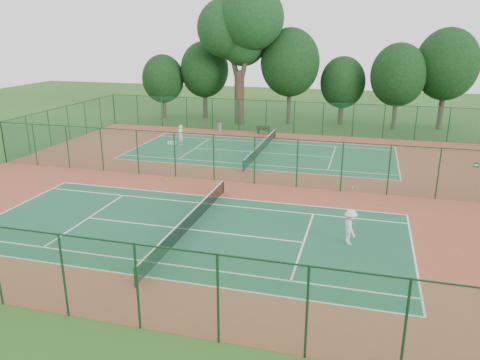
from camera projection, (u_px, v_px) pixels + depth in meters
name	position (u px, v px, depth m)	size (l,w,h in m)	color
ground	(234.00, 182.00, 34.40)	(120.00, 120.00, 0.00)	#29551A
red_pad	(234.00, 182.00, 34.39)	(40.00, 36.00, 0.01)	brown
court_near	(189.00, 229.00, 26.12)	(23.77, 10.97, 0.01)	#1B5637
court_far	(261.00, 153.00, 42.66)	(23.77, 10.97, 0.01)	#20653C
fence_north	(280.00, 117.00, 50.39)	(40.00, 0.09, 3.50)	#1B512E
fence_south	(100.00, 281.00, 17.32)	(40.00, 0.09, 3.50)	#1B532C
fence_west	(3.00, 142.00, 38.90)	(0.09, 36.00, 3.50)	#1B512D
fence_divider	(234.00, 159.00, 33.86)	(40.00, 0.09, 3.50)	#1B5232
tennis_net_near	(189.00, 221.00, 25.96)	(0.10, 12.90, 0.97)	#13341C
tennis_net_far	(261.00, 147.00, 42.50)	(0.10, 12.90, 0.97)	#12321E
player_near	(350.00, 227.00, 24.11)	(1.21, 0.69, 1.87)	silver
player_far	(180.00, 135.00, 45.04)	(0.72, 0.48, 1.99)	white
trash_bin	(220.00, 127.00, 51.56)	(0.51, 0.51, 0.92)	gray
bench	(263.00, 130.00, 50.15)	(1.53, 0.54, 0.93)	#133619
kit_bag	(172.00, 143.00, 45.72)	(0.81, 0.30, 0.30)	silver
stray_ball_a	(242.00, 183.00, 33.99)	(0.07, 0.07, 0.07)	#D0EA36
stray_ball_b	(270.00, 186.00, 33.31)	(0.08, 0.08, 0.08)	#AECC2F
stray_ball_c	(167.00, 179.00, 34.95)	(0.07, 0.07, 0.07)	#BAD030
big_tree	(241.00, 27.00, 52.65)	(10.09, 7.39, 15.50)	#35271D
evergreen_row	(293.00, 123.00, 56.55)	(39.00, 5.00, 12.00)	black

